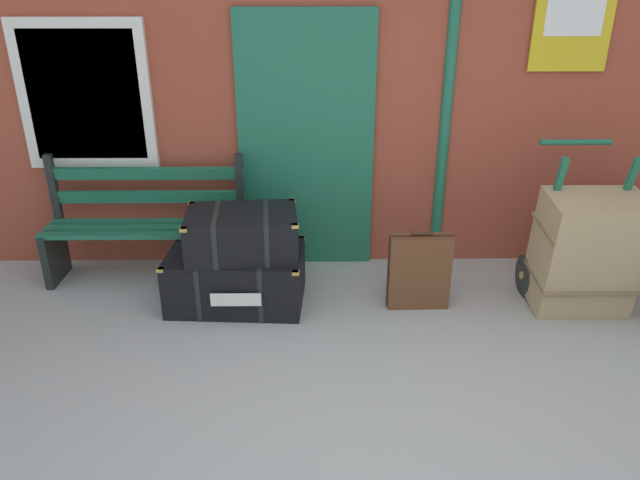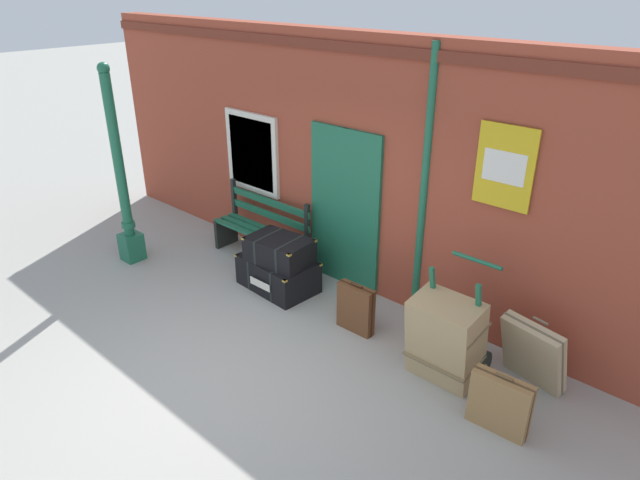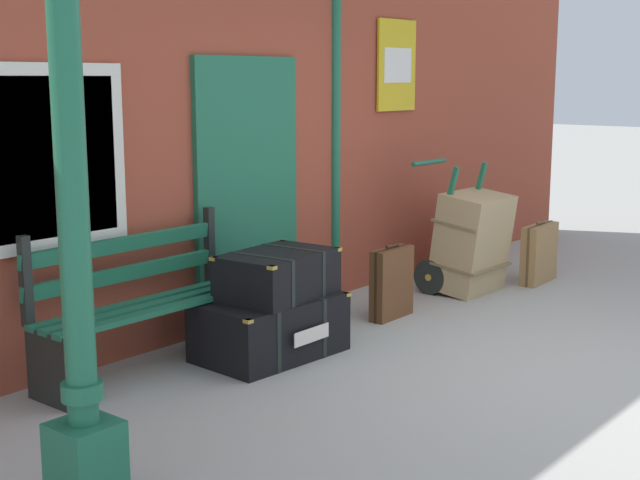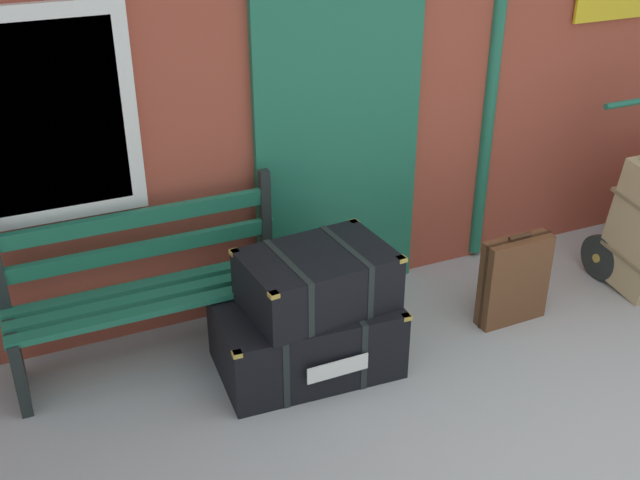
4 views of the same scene
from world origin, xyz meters
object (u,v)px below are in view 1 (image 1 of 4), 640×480
Objects in this scene: platform_bench at (147,226)px; porters_trolley at (571,266)px; steamer_trunk_base at (237,277)px; large_brown_trunk at (585,253)px; steamer_trunk_middle at (242,233)px; suitcase_cream at (419,272)px.

porters_trolley is (3.34, -0.41, -0.17)m from platform_bench.
porters_trolley is (2.57, 0.03, 0.06)m from steamer_trunk_base.
large_brown_trunk reaches higher than steamer_trunk_base.
large_brown_trunk is at bearing -9.90° from platform_bench.
large_brown_trunk is (3.34, -0.58, 0.02)m from platform_bench.
porters_trolley reaches higher than platform_bench.
large_brown_trunk is (2.50, -0.12, -0.12)m from steamer_trunk_middle.
suitcase_cream is at bearing -3.63° from steamer_trunk_base.
platform_bench is at bearing 166.22° from suitcase_cream.
porters_trolley is at bearing 1.27° from steamer_trunk_middle.
large_brown_trunk is 1.21m from suitcase_cream.
large_brown_trunk reaches higher than suitcase_cream.
steamer_trunk_middle is at bearing 177.13° from suitcase_cream.
large_brown_trunk is (2.57, -0.14, 0.25)m from steamer_trunk_base.
platform_bench reaches higher than large_brown_trunk.
porters_trolley is at bearing 0.77° from steamer_trunk_base.
porters_trolley reaches higher than steamer_trunk_middle.
large_brown_trunk is 1.50× the size of suitcase_cream.
steamer_trunk_middle is 1.35m from suitcase_cream.
steamer_trunk_base is at bearing 176.37° from suitcase_cream.
steamer_trunk_middle is (0.06, -0.02, 0.37)m from steamer_trunk_base.
platform_bench is 1.88× the size of steamer_trunk_middle.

